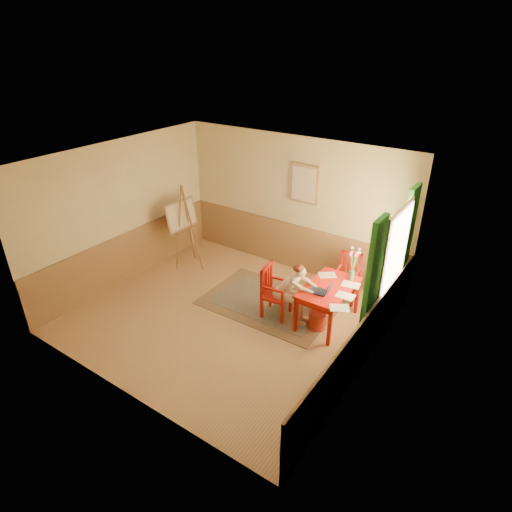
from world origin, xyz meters
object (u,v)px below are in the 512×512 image
Objects in this scene: chair_left at (274,292)px; laptop at (322,290)px; table at (328,291)px; chair_back at (348,277)px; figure at (291,290)px; easel at (183,218)px.

chair_left is 2.62× the size of laptop.
laptop is at bearing 6.13° from chair_left.
chair_back is at bearing 91.52° from table.
chair_left is at bearing -124.66° from chair_back.
chair_back is 1.18m from laptop.
chair_left is 0.86× the size of figure.
easel is (-3.47, 0.22, 0.44)m from table.
table is 0.95m from chair_left.
figure is 0.56m from laptop.
table is 3.50m from easel.
easel is at bearing 168.06° from chair_left.
figure is (-0.56, -0.29, -0.01)m from table.
chair_back is 1.31m from figure.
laptop is at bearing -7.54° from easel.
figure is 0.62× the size of easel.
figure reaches higher than chair_left.
figure reaches higher than table.
chair_back is at bearing 65.91° from figure.
laptop is (0.54, 0.05, 0.15)m from figure.
table is at bearing 27.68° from figure.
table is 0.28m from laptop.
chair_left is 2.72m from easel.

